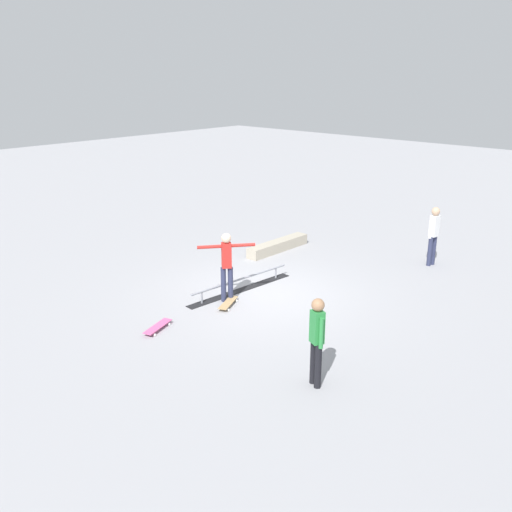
# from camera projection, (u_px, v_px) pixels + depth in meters

# --- Properties ---
(ground_plane) EXTENTS (60.00, 60.00, 0.00)m
(ground_plane) POSITION_uv_depth(u_px,v_px,m) (261.00, 294.00, 13.42)
(ground_plane) COLOR #9E9EA3
(grind_rail) EXTENTS (3.18, 0.49, 0.32)m
(grind_rail) POSITION_uv_depth(u_px,v_px,m) (241.00, 285.00, 13.60)
(grind_rail) COLOR black
(grind_rail) RESTS_ON ground_plane
(skate_ledge) EXTENTS (2.33, 0.41, 0.30)m
(skate_ledge) POSITION_uv_depth(u_px,v_px,m) (278.00, 246.00, 16.58)
(skate_ledge) COLOR #B2A893
(skate_ledge) RESTS_ON ground_plane
(skater_main) EXTENTS (1.09, 0.86, 1.64)m
(skater_main) POSITION_uv_depth(u_px,v_px,m) (227.00, 262.00, 12.73)
(skater_main) COLOR #2D3351
(skater_main) RESTS_ON ground_plane
(skateboard_main) EXTENTS (0.81, 0.52, 0.09)m
(skateboard_main) POSITION_uv_depth(u_px,v_px,m) (228.00, 303.00, 12.73)
(skateboard_main) COLOR tan
(skateboard_main) RESTS_ON ground_plane
(bystander_green_shirt) EXTENTS (0.26, 0.36, 1.60)m
(bystander_green_shirt) POSITION_uv_depth(u_px,v_px,m) (317.00, 337.00, 9.27)
(bystander_green_shirt) COLOR black
(bystander_green_shirt) RESTS_ON ground_plane
(bystander_white_shirt) EXTENTS (0.37, 0.23, 1.64)m
(bystander_white_shirt) POSITION_uv_depth(u_px,v_px,m) (434.00, 233.00, 15.12)
(bystander_white_shirt) COLOR #2D3351
(bystander_white_shirt) RESTS_ON ground_plane
(loose_skateboard_pink) EXTENTS (0.82, 0.44, 0.09)m
(loose_skateboard_pink) POSITION_uv_depth(u_px,v_px,m) (158.00, 327.00, 11.55)
(loose_skateboard_pink) COLOR #E05993
(loose_skateboard_pink) RESTS_ON ground_plane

